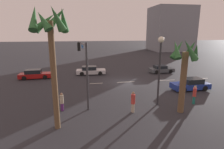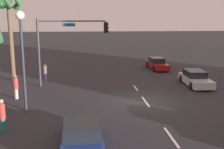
% 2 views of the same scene
% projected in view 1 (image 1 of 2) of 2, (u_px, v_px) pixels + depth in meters
% --- Properties ---
extents(ground_plane, '(220.00, 220.00, 0.00)m').
position_uv_depth(ground_plane, '(124.00, 82.00, 25.54)').
color(ground_plane, '#28282D').
extents(lane_stripe_1, '(2.35, 0.14, 0.01)m').
position_uv_depth(lane_stripe_1, '(200.00, 79.00, 27.41)').
color(lane_stripe_1, silver).
rests_on(lane_stripe_1, ground_plane).
extents(lane_stripe_2, '(2.44, 0.14, 0.01)m').
position_uv_depth(lane_stripe_2, '(167.00, 80.00, 26.55)').
color(lane_stripe_2, silver).
rests_on(lane_stripe_2, ground_plane).
extents(lane_stripe_3, '(2.47, 0.14, 0.01)m').
position_uv_depth(lane_stripe_3, '(126.00, 82.00, 25.58)').
color(lane_stripe_3, silver).
rests_on(lane_stripe_3, ground_plane).
extents(lane_stripe_4, '(1.81, 0.14, 0.01)m').
position_uv_depth(lane_stripe_4, '(96.00, 83.00, 24.92)').
color(lane_stripe_4, silver).
rests_on(lane_stripe_4, ground_plane).
extents(car_0, '(4.11, 1.97, 1.25)m').
position_uv_depth(car_0, '(161.00, 69.00, 31.27)').
color(car_0, '#474C51').
rests_on(car_0, ground_plane).
extents(car_1, '(4.55, 2.05, 1.39)m').
position_uv_depth(car_1, '(191.00, 84.00, 22.19)').
color(car_1, navy).
rests_on(car_1, ground_plane).
extents(car_2, '(4.76, 2.07, 1.35)m').
position_uv_depth(car_2, '(91.00, 71.00, 30.05)').
color(car_2, '#B7B7BC').
rests_on(car_2, ground_plane).
extents(car_3, '(4.67, 1.95, 1.37)m').
position_uv_depth(car_3, '(35.00, 74.00, 27.39)').
color(car_3, maroon).
rests_on(car_3, ground_plane).
extents(traffic_signal, '(0.97, 6.33, 6.00)m').
position_uv_depth(traffic_signal, '(83.00, 60.00, 17.76)').
color(traffic_signal, '#38383D').
rests_on(traffic_signal, ground_plane).
extents(streetlamp, '(0.56, 0.56, 6.45)m').
position_uv_depth(streetlamp, '(160.00, 58.00, 16.76)').
color(streetlamp, '#2D2D33').
rests_on(streetlamp, ground_plane).
extents(pedestrian_0, '(0.43, 0.43, 1.84)m').
position_uv_depth(pedestrian_0, '(194.00, 94.00, 17.71)').
color(pedestrian_0, '#1E7266').
rests_on(pedestrian_0, ground_plane).
extents(pedestrian_1, '(0.52, 0.52, 1.87)m').
position_uv_depth(pedestrian_1, '(133.00, 101.00, 15.88)').
color(pedestrian_1, '#B2A58C').
rests_on(pedestrian_1, ground_plane).
extents(pedestrian_2, '(0.44, 0.44, 1.67)m').
position_uv_depth(pedestrian_2, '(62.00, 101.00, 16.20)').
color(pedestrian_2, '#59266B').
rests_on(pedestrian_2, ground_plane).
extents(palm_tree_0, '(2.33, 2.63, 6.42)m').
position_uv_depth(palm_tree_0, '(185.00, 62.00, 15.15)').
color(palm_tree_0, brown).
rests_on(palm_tree_0, ground_plane).
extents(palm_tree_2, '(2.51, 2.65, 8.66)m').
position_uv_depth(palm_tree_2, '(51.00, 37.00, 12.03)').
color(palm_tree_2, brown).
rests_on(palm_tree_2, ground_plane).
extents(building_1, '(13.97, 12.22, 15.35)m').
position_uv_depth(building_1, '(171.00, 29.00, 66.72)').
color(building_1, gray).
rests_on(building_1, ground_plane).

